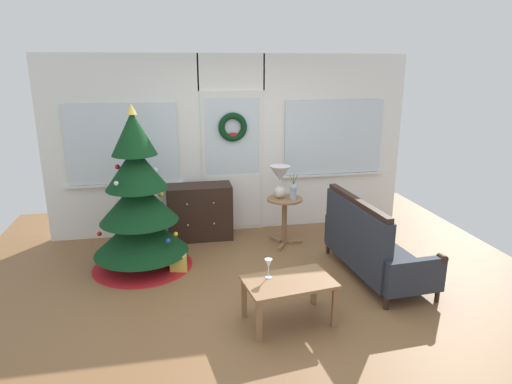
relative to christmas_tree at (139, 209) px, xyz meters
name	(u,v)px	position (x,y,z in m)	size (l,w,h in m)	color
ground_plane	(261,294)	(1.29, -0.98, -0.75)	(6.76, 6.76, 0.00)	brown
back_wall_with_door	(232,145)	(1.29, 1.11, 0.53)	(5.20, 0.19, 2.55)	white
christmas_tree	(139,209)	(0.00, 0.00, 0.00)	(1.21, 1.21, 1.98)	#4C331E
dresser_cabinet	(200,212)	(0.77, 0.81, -0.36)	(0.90, 0.45, 0.78)	black
settee_sofa	(370,246)	(2.62, -0.78, -0.37)	(0.81, 1.62, 0.96)	black
side_table	(285,212)	(1.89, 0.34, -0.28)	(0.50, 0.48, 0.66)	#8E6642
table_lamp	(280,177)	(1.83, 0.38, 0.20)	(0.28, 0.28, 0.44)	silver
flower_vase	(293,191)	(1.99, 0.28, 0.03)	(0.11, 0.10, 0.35)	#99ADBC
coffee_table	(289,287)	(1.44, -1.54, -0.38)	(0.91, 0.63, 0.43)	#8E6642
wine_glass	(268,264)	(1.26, -1.44, -0.17)	(0.08, 0.08, 0.20)	silver
gift_box	(178,262)	(0.43, -0.20, -0.65)	(0.20, 0.18, 0.20)	#D8C64C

